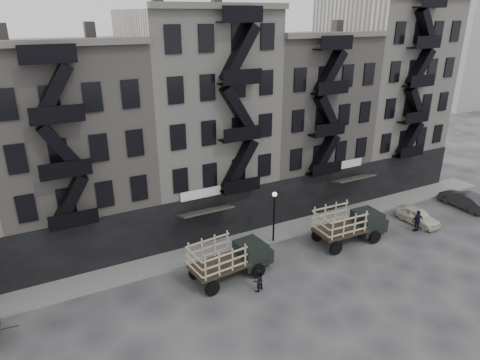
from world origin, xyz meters
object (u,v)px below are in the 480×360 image
car_far (464,200)px  pedestrian_mid (258,280)px  car_east (418,216)px  stake_truck_west (230,256)px  stake_truck_east (350,222)px  policeman (417,221)px

car_far → pedestrian_mid: size_ratio=2.83×
car_east → car_far: (6.36, 0.23, 0.08)m
stake_truck_west → stake_truck_east: size_ratio=0.98×
pedestrian_mid → policeman: 15.63m
policeman → stake_truck_east: bearing=-3.5°
stake_truck_west → policeman: size_ratio=3.27×
car_far → policeman: bearing=9.1°
car_east → car_far: car_far is taller
pedestrian_mid → car_far: bearing=165.8°
stake_truck_west → policeman: bearing=-10.6°
stake_truck_west → car_east: stake_truck_west is taller
stake_truck_west → policeman: (16.49, -1.36, -0.75)m
stake_truck_east → pedestrian_mid: stake_truck_east is taller
stake_truck_east → stake_truck_west: bearing=-178.4°
stake_truck_east → car_far: stake_truck_east is taller
pedestrian_mid → stake_truck_east: bearing=173.8°
car_east → policeman: 1.55m
stake_truck_east → pedestrian_mid: 9.79m
stake_truck_east → car_east: size_ratio=1.55×
stake_truck_west → car_far: (24.03, -0.15, -0.91)m
stake_truck_east → car_east: (7.30, -0.37, -1.05)m
stake_truck_west → car_far: stake_truck_west is taller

